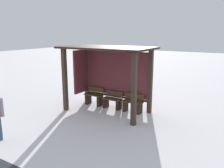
% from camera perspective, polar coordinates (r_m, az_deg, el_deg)
% --- Properties ---
extents(ground_plane, '(60.00, 60.00, 0.00)m').
position_cam_1_polar(ground_plane, '(9.26, -1.27, -6.76)').
color(ground_plane, silver).
extents(bus_shelter, '(3.52, 1.93, 2.56)m').
position_cam_1_polar(bus_shelter, '(9.12, -1.16, 4.64)').
color(bus_shelter, '#3B2C24').
rests_on(bus_shelter, ground).
extents(bench_left_inside, '(0.82, 0.40, 0.76)m').
position_cam_1_polar(bench_left_inside, '(10.00, -4.43, -3.35)').
color(bench_left_inside, '#453517').
rests_on(bench_left_inside, ground).
extents(bench_center_inside, '(0.82, 0.37, 0.71)m').
position_cam_1_polar(bench_center_inside, '(9.52, 0.13, -4.28)').
color(bench_center_inside, '#483224').
rests_on(bench_center_inside, ground).
extents(bench_right_inside, '(0.82, 0.37, 0.72)m').
position_cam_1_polar(bench_right_inside, '(9.11, 5.15, -5.11)').
color(bench_right_inside, '#4D3821').
rests_on(bench_right_inside, ground).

